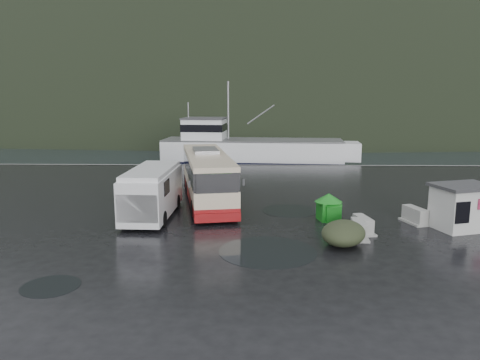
{
  "coord_description": "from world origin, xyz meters",
  "views": [
    {
      "loc": [
        0.37,
        -24.59,
        6.84
      ],
      "look_at": [
        -0.22,
        3.03,
        1.7
      ],
      "focal_mm": 35.0,
      "sensor_mm": 36.0,
      "label": 1
    }
  ],
  "objects_px": {
    "white_van": "(153,217)",
    "coach_bus": "(207,201)",
    "jersey_barrier_a": "(358,238)",
    "dome_tent": "(343,244)",
    "ticket_kiosk": "(461,229)",
    "waste_bin_left": "(328,220)",
    "waste_bin_right": "(330,221)",
    "jersey_barrier_b": "(363,233)",
    "fishing_trawler": "(252,155)",
    "jersey_barrier_c": "(414,223)"
  },
  "relations": [
    {
      "from": "white_van",
      "to": "jersey_barrier_c",
      "type": "height_order",
      "value": "white_van"
    },
    {
      "from": "white_van",
      "to": "fishing_trawler",
      "type": "height_order",
      "value": "fishing_trawler"
    },
    {
      "from": "white_van",
      "to": "ticket_kiosk",
      "type": "xyz_separation_m",
      "value": [
        16.3,
        -2.05,
        0.0
      ]
    },
    {
      "from": "waste_bin_right",
      "to": "ticket_kiosk",
      "type": "bearing_deg",
      "value": -12.22
    },
    {
      "from": "coach_bus",
      "to": "jersey_barrier_a",
      "type": "distance_m",
      "value": 11.04
    },
    {
      "from": "coach_bus",
      "to": "dome_tent",
      "type": "relative_size",
      "value": 4.26
    },
    {
      "from": "coach_bus",
      "to": "dome_tent",
      "type": "distance_m",
      "value": 11.15
    },
    {
      "from": "jersey_barrier_a",
      "to": "white_van",
      "type": "bearing_deg",
      "value": 160.78
    },
    {
      "from": "ticket_kiosk",
      "to": "jersey_barrier_a",
      "type": "xyz_separation_m",
      "value": [
        -5.64,
        -1.66,
        0.0
      ]
    },
    {
      "from": "waste_bin_right",
      "to": "jersey_barrier_b",
      "type": "relative_size",
      "value": 0.8
    },
    {
      "from": "jersey_barrier_c",
      "to": "fishing_trawler",
      "type": "relative_size",
      "value": 0.07
    },
    {
      "from": "dome_tent",
      "to": "ticket_kiosk",
      "type": "relative_size",
      "value": 0.93
    },
    {
      "from": "coach_bus",
      "to": "jersey_barrier_b",
      "type": "xyz_separation_m",
      "value": [
        8.37,
        -6.79,
        0.0
      ]
    },
    {
      "from": "white_van",
      "to": "ticket_kiosk",
      "type": "relative_size",
      "value": 2.25
    },
    {
      "from": "jersey_barrier_b",
      "to": "jersey_barrier_c",
      "type": "xyz_separation_m",
      "value": [
        3.19,
        1.84,
        0.0
      ]
    },
    {
      "from": "jersey_barrier_a",
      "to": "jersey_barrier_c",
      "type": "bearing_deg",
      "value": 36.96
    },
    {
      "from": "ticket_kiosk",
      "to": "coach_bus",
      "type": "bearing_deg",
      "value": 139.26
    },
    {
      "from": "fishing_trawler",
      "to": "ticket_kiosk",
      "type": "bearing_deg",
      "value": -65.17
    },
    {
      "from": "white_van",
      "to": "jersey_barrier_b",
      "type": "xyz_separation_m",
      "value": [
        11.08,
        -2.84,
        0.0
      ]
    },
    {
      "from": "ticket_kiosk",
      "to": "jersey_barrier_a",
      "type": "relative_size",
      "value": 1.77
    },
    {
      "from": "white_van",
      "to": "waste_bin_right",
      "type": "distance_m",
      "value": 9.85
    },
    {
      "from": "jersey_barrier_c",
      "to": "ticket_kiosk",
      "type": "bearing_deg",
      "value": -27.44
    },
    {
      "from": "white_van",
      "to": "jersey_barrier_c",
      "type": "xyz_separation_m",
      "value": [
        14.27,
        -1.0,
        0.0
      ]
    },
    {
      "from": "jersey_barrier_b",
      "to": "dome_tent",
      "type": "bearing_deg",
      "value": -125.58
    },
    {
      "from": "waste_bin_right",
      "to": "jersey_barrier_c",
      "type": "xyz_separation_m",
      "value": [
        4.44,
        -0.35,
        0.0
      ]
    },
    {
      "from": "ticket_kiosk",
      "to": "jersey_barrier_a",
      "type": "distance_m",
      "value": 5.88
    },
    {
      "from": "coach_bus",
      "to": "jersey_barrier_a",
      "type": "height_order",
      "value": "coach_bus"
    },
    {
      "from": "white_van",
      "to": "coach_bus",
      "type": "bearing_deg",
      "value": 57.16
    },
    {
      "from": "waste_bin_left",
      "to": "waste_bin_right",
      "type": "height_order",
      "value": "waste_bin_left"
    },
    {
      "from": "jersey_barrier_a",
      "to": "jersey_barrier_b",
      "type": "relative_size",
      "value": 1.03
    },
    {
      "from": "coach_bus",
      "to": "ticket_kiosk",
      "type": "xyz_separation_m",
      "value": [
        13.58,
        -6.0,
        0.0
      ]
    },
    {
      "from": "waste_bin_right",
      "to": "ticket_kiosk",
      "type": "height_order",
      "value": "ticket_kiosk"
    },
    {
      "from": "waste_bin_left",
      "to": "waste_bin_right",
      "type": "distance_m",
      "value": 0.15
    },
    {
      "from": "jersey_barrier_a",
      "to": "dome_tent",
      "type": "bearing_deg",
      "value": -132.62
    },
    {
      "from": "ticket_kiosk",
      "to": "fishing_trawler",
      "type": "bearing_deg",
      "value": 93.24
    },
    {
      "from": "jersey_barrier_c",
      "to": "jersey_barrier_b",
      "type": "bearing_deg",
      "value": -149.98
    },
    {
      "from": "waste_bin_right",
      "to": "fishing_trawler",
      "type": "xyz_separation_m",
      "value": [
        -4.11,
        27.42,
        0.0
      ]
    },
    {
      "from": "dome_tent",
      "to": "jersey_barrier_a",
      "type": "distance_m",
      "value": 1.35
    },
    {
      "from": "jersey_barrier_a",
      "to": "waste_bin_left",
      "type": "bearing_deg",
      "value": 106.21
    },
    {
      "from": "waste_bin_left",
      "to": "fishing_trawler",
      "type": "height_order",
      "value": "fishing_trawler"
    },
    {
      "from": "white_van",
      "to": "waste_bin_right",
      "type": "bearing_deg",
      "value": -2.13
    },
    {
      "from": "coach_bus",
      "to": "ticket_kiosk",
      "type": "bearing_deg",
      "value": -34.33
    },
    {
      "from": "coach_bus",
      "to": "jersey_barrier_c",
      "type": "bearing_deg",
      "value": -33.68
    },
    {
      "from": "ticket_kiosk",
      "to": "jersey_barrier_c",
      "type": "distance_m",
      "value": 2.29
    },
    {
      "from": "jersey_barrier_b",
      "to": "waste_bin_left",
      "type": "bearing_deg",
      "value": 120.26
    },
    {
      "from": "waste_bin_left",
      "to": "fishing_trawler",
      "type": "distance_m",
      "value": 27.59
    },
    {
      "from": "waste_bin_left",
      "to": "dome_tent",
      "type": "bearing_deg",
      "value": -89.86
    },
    {
      "from": "coach_bus",
      "to": "waste_bin_left",
      "type": "xyz_separation_m",
      "value": [
        7.02,
        -4.48,
        0.0
      ]
    },
    {
      "from": "white_van",
      "to": "fishing_trawler",
      "type": "relative_size",
      "value": 0.28
    },
    {
      "from": "waste_bin_left",
      "to": "jersey_barrier_c",
      "type": "bearing_deg",
      "value": -5.92
    }
  ]
}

